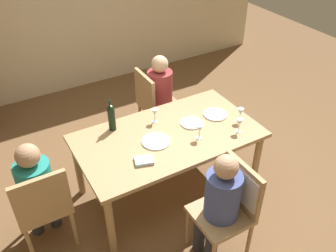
% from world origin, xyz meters
% --- Properties ---
extents(ground_plane, '(10.00, 10.00, 0.00)m').
position_xyz_m(ground_plane, '(0.00, 0.00, 0.00)').
color(ground_plane, brown).
extents(dining_table, '(1.75, 0.98, 0.73)m').
position_xyz_m(dining_table, '(0.00, 0.00, 0.65)').
color(dining_table, tan).
rests_on(dining_table, ground_plane).
extents(chair_left_end, '(0.44, 0.44, 0.92)m').
position_xyz_m(chair_left_end, '(-1.26, -0.09, 0.53)').
color(chair_left_end, tan).
rests_on(chair_left_end, ground_plane).
extents(chair_near, '(0.46, 0.44, 0.92)m').
position_xyz_m(chair_near, '(0.12, -0.87, 0.59)').
color(chair_near, tan).
rests_on(chair_near, ground_plane).
extents(chair_far_right, '(0.44, 0.44, 0.92)m').
position_xyz_m(chair_far_right, '(0.31, 0.87, 0.53)').
color(chair_far_right, tan).
rests_on(chair_far_right, ground_plane).
extents(person_woman_host, '(0.29, 0.33, 1.10)m').
position_xyz_m(person_woman_host, '(-1.26, 0.03, 0.64)').
color(person_woman_host, '#33333D').
rests_on(person_woman_host, ground_plane).
extents(person_man_bearded, '(0.33, 0.29, 1.09)m').
position_xyz_m(person_man_bearded, '(-0.03, -0.87, 0.64)').
color(person_man_bearded, '#33333D').
rests_on(person_man_bearded, ground_plane).
extents(person_man_guest, '(0.34, 0.29, 1.11)m').
position_xyz_m(person_man_guest, '(0.42, 0.87, 0.64)').
color(person_man_guest, '#33333D').
rests_on(person_man_guest, ground_plane).
extents(wine_bottle_tall_green, '(0.07, 0.07, 0.34)m').
position_xyz_m(wine_bottle_tall_green, '(-0.42, 0.34, 0.88)').
color(wine_bottle_tall_green, black).
rests_on(wine_bottle_tall_green, dining_table).
extents(wine_glass_near_left, '(0.07, 0.07, 0.15)m').
position_xyz_m(wine_glass_near_left, '(0.61, -0.30, 0.84)').
color(wine_glass_near_left, silver).
rests_on(wine_glass_near_left, dining_table).
extents(wine_glass_centre, '(0.07, 0.07, 0.15)m').
position_xyz_m(wine_glass_centre, '(0.22, -0.20, 0.84)').
color(wine_glass_centre, silver).
rests_on(wine_glass_centre, dining_table).
extents(wine_glass_near_right, '(0.07, 0.07, 0.15)m').
position_xyz_m(wine_glass_near_right, '(-0.01, 0.25, 0.84)').
color(wine_glass_near_right, silver).
rests_on(wine_glass_near_right, dining_table).
extents(wine_glass_far, '(0.07, 0.07, 0.15)m').
position_xyz_m(wine_glass_far, '(0.73, -0.17, 0.84)').
color(wine_glass_far, silver).
rests_on(wine_glass_far, dining_table).
extents(dinner_plate_host, '(0.27, 0.27, 0.01)m').
position_xyz_m(dinner_plate_host, '(-0.15, -0.04, 0.74)').
color(dinner_plate_host, white).
rests_on(dinner_plate_host, dining_table).
extents(dinner_plate_guest_left, '(0.25, 0.25, 0.01)m').
position_xyz_m(dinner_plate_guest_left, '(0.59, 0.04, 0.74)').
color(dinner_plate_guest_left, white).
rests_on(dinner_plate_guest_left, dining_table).
extents(dinner_plate_guest_right, '(0.22, 0.22, 0.01)m').
position_xyz_m(dinner_plate_guest_right, '(0.29, 0.04, 0.74)').
color(dinner_plate_guest_right, white).
rests_on(dinner_plate_guest_right, dining_table).
extents(folded_napkin, '(0.19, 0.16, 0.03)m').
position_xyz_m(folded_napkin, '(-0.38, -0.24, 0.75)').
color(folded_napkin, '#ADC6D6').
rests_on(folded_napkin, dining_table).
extents(handbag, '(0.15, 0.29, 0.22)m').
position_xyz_m(handbag, '(0.74, 0.87, 0.11)').
color(handbag, brown).
rests_on(handbag, ground_plane).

